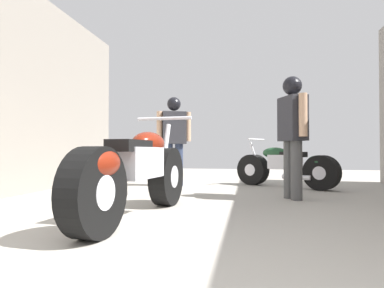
{
  "coord_description": "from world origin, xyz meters",
  "views": [
    {
      "loc": [
        0.3,
        -0.44,
        0.66
      ],
      "look_at": [
        -0.4,
        3.65,
        0.74
      ],
      "focal_mm": 31.0,
      "sensor_mm": 36.0,
      "label": 1
    }
  ],
  "objects_px": {
    "motorcycle_maroon_cruiser": "(136,172)",
    "motorcycle_black_naked": "(287,167)",
    "mechanic_with_helmet": "(174,133)",
    "mechanic_in_blue": "(292,125)"
  },
  "relations": [
    {
      "from": "mechanic_in_blue",
      "to": "motorcycle_maroon_cruiser",
      "type": "bearing_deg",
      "value": -136.04
    },
    {
      "from": "motorcycle_black_naked",
      "to": "mechanic_with_helmet",
      "type": "relative_size",
      "value": 1.05
    },
    {
      "from": "motorcycle_black_naked",
      "to": "motorcycle_maroon_cruiser",
      "type": "bearing_deg",
      "value": -119.6
    },
    {
      "from": "mechanic_with_helmet",
      "to": "motorcycle_maroon_cruiser",
      "type": "bearing_deg",
      "value": -84.16
    },
    {
      "from": "motorcycle_maroon_cruiser",
      "to": "mechanic_with_helmet",
      "type": "xyz_separation_m",
      "value": [
        -0.3,
        2.92,
        0.53
      ]
    },
    {
      "from": "motorcycle_maroon_cruiser",
      "to": "motorcycle_black_naked",
      "type": "bearing_deg",
      "value": 60.4
    },
    {
      "from": "motorcycle_black_naked",
      "to": "mechanic_in_blue",
      "type": "height_order",
      "value": "mechanic_in_blue"
    },
    {
      "from": "motorcycle_maroon_cruiser",
      "to": "motorcycle_black_naked",
      "type": "distance_m",
      "value": 3.49
    },
    {
      "from": "motorcycle_maroon_cruiser",
      "to": "motorcycle_black_naked",
      "type": "xyz_separation_m",
      "value": [
        1.72,
        3.03,
        -0.09
      ]
    },
    {
      "from": "motorcycle_maroon_cruiser",
      "to": "mechanic_in_blue",
      "type": "relative_size",
      "value": 1.36
    }
  ]
}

